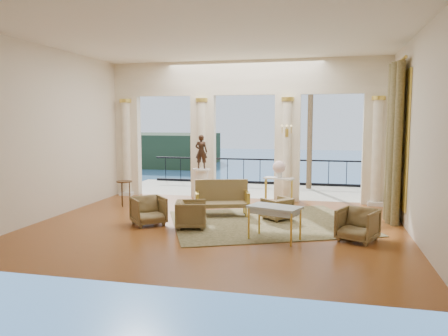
% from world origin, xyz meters
% --- Properties ---
extents(floor, '(9.00, 9.00, 0.00)m').
position_xyz_m(floor, '(0.00, 0.00, 0.00)').
color(floor, '#533414').
rests_on(floor, ground).
extents(room_walls, '(9.00, 9.00, 9.00)m').
position_xyz_m(room_walls, '(0.00, -1.12, 2.88)').
color(room_walls, beige).
rests_on(room_walls, ground).
extents(arcade, '(9.00, 0.56, 4.50)m').
position_xyz_m(arcade, '(-0.00, 3.82, 2.58)').
color(arcade, beige).
rests_on(arcade, ground).
extents(terrace, '(10.00, 3.60, 0.10)m').
position_xyz_m(terrace, '(0.00, 5.80, -0.05)').
color(terrace, '#AAA28B').
rests_on(terrace, ground).
extents(balustrade, '(9.00, 0.06, 1.03)m').
position_xyz_m(balustrade, '(0.00, 7.40, 0.41)').
color(balustrade, black).
rests_on(balustrade, terrace).
extents(palm_tree, '(2.00, 2.00, 4.50)m').
position_xyz_m(palm_tree, '(2.00, 6.60, 4.09)').
color(palm_tree, '#4C3823').
rests_on(palm_tree, terrace).
extents(headland, '(22.00, 18.00, 6.00)m').
position_xyz_m(headland, '(-30.00, 70.00, -3.00)').
color(headland, black).
rests_on(headland, sea).
extents(sea, '(160.00, 160.00, 0.00)m').
position_xyz_m(sea, '(0.00, 60.00, -6.00)').
color(sea, '#275287').
rests_on(sea, ground).
extents(curtain, '(0.33, 1.40, 4.09)m').
position_xyz_m(curtain, '(4.28, 1.50, 2.02)').
color(curtain, brown).
rests_on(curtain, ground).
extents(window_frame, '(0.04, 1.60, 3.40)m').
position_xyz_m(window_frame, '(4.47, 1.50, 2.10)').
color(window_frame, gold).
rests_on(window_frame, room_walls).
extents(wall_sconce, '(0.30, 0.11, 0.33)m').
position_xyz_m(wall_sconce, '(1.40, 3.51, 2.23)').
color(wall_sconce, gold).
rests_on(wall_sconce, arcade).
extents(rug, '(5.68, 5.16, 0.02)m').
position_xyz_m(rug, '(1.17, 0.58, 0.01)').
color(rug, '#2F331A').
rests_on(rug, ground).
extents(armchair_a, '(1.03, 1.03, 0.78)m').
position_xyz_m(armchair_a, '(-1.66, -0.25, 0.39)').
color(armchair_a, '#4C391D').
rests_on(armchair_a, ground).
extents(armchair_b, '(0.98, 0.96, 0.78)m').
position_xyz_m(armchair_b, '(3.30, -0.61, 0.39)').
color(armchair_b, '#4C391D').
rests_on(armchair_b, ground).
extents(armchair_c, '(0.86, 0.86, 0.65)m').
position_xyz_m(armchair_c, '(1.39, 1.01, 0.32)').
color(armchair_c, '#4C391D').
rests_on(armchair_c, ground).
extents(armchair_d, '(0.83, 0.86, 0.74)m').
position_xyz_m(armchair_d, '(-0.52, -0.34, 0.37)').
color(armchair_d, '#4C391D').
rests_on(armchair_d, ground).
extents(settee, '(1.58, 1.03, 0.97)m').
position_xyz_m(settee, '(-0.13, 1.23, 0.48)').
color(settee, '#4C391D').
rests_on(settee, ground).
extents(game_table, '(1.23, 0.92, 0.75)m').
position_xyz_m(game_table, '(1.55, -0.95, 0.67)').
color(game_table, '#99B5C5').
rests_on(game_table, ground).
extents(pedestal, '(0.59, 0.59, 1.08)m').
position_xyz_m(pedestal, '(-1.20, 2.91, 0.52)').
color(pedestal, silver).
rests_on(pedestal, ground).
extents(statue, '(0.40, 0.28, 1.06)m').
position_xyz_m(statue, '(-1.20, 2.91, 1.61)').
color(statue, black).
rests_on(statue, pedestal).
extents(console_table, '(0.95, 0.57, 0.85)m').
position_xyz_m(console_table, '(1.22, 3.05, 0.70)').
color(console_table, silver).
rests_on(console_table, ground).
extents(urn, '(0.39, 0.39, 0.51)m').
position_xyz_m(urn, '(1.22, 3.05, 1.14)').
color(urn, white).
rests_on(urn, console_table).
extents(side_table, '(0.47, 0.47, 0.77)m').
position_xyz_m(side_table, '(-3.30, 1.80, 0.66)').
color(side_table, black).
rests_on(side_table, ground).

